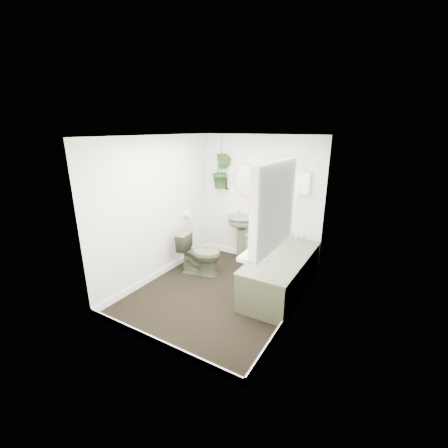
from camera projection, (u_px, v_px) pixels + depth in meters
The scene contains 22 objects.
floor at pixel (219, 292), 4.61m from camera, with size 2.30×2.80×0.02m, color black.
ceiling at pixel (218, 135), 3.90m from camera, with size 2.30×2.80×0.02m, color white.
wall_back at pixel (259, 200), 5.41m from camera, with size 2.30×0.02×2.30m, color beige.
wall_front at pixel (148, 255), 3.10m from camera, with size 2.30×0.02×2.30m, color beige.
wall_left at pixel (157, 209), 4.81m from camera, with size 0.02×2.80×2.30m, color beige.
wall_right at pixel (299, 234), 3.69m from camera, with size 0.02×2.80×2.30m, color beige.
skirting at pixel (219, 288), 4.59m from camera, with size 2.30×2.80×0.10m, color white.
bathtub at pixel (281, 274), 4.54m from camera, with size 0.72×1.72×0.58m, color #4D523C, non-canonical shape.
bath_screen at pixel (276, 201), 4.80m from camera, with size 0.04×0.72×1.40m, color silver, non-canonical shape.
shower_box at pixel (304, 183), 4.84m from camera, with size 0.20×0.10×0.35m, color white.
oval_mirror at pixel (246, 180), 5.40m from camera, with size 0.46×0.03×0.62m, color tan.
wall_sconce at pixel (226, 184), 5.61m from camera, with size 0.04×0.04×0.22m, color black.
toilet_roll_holder at pixel (187, 214), 5.44m from camera, with size 0.11×0.11×0.11m, color white.
window_recess at pixel (274, 207), 3.00m from camera, with size 0.08×1.00×0.90m, color white.
window_sill at pixel (266, 244), 3.16m from camera, with size 0.18×1.00×0.04m, color white.
window_blinds at pixel (270, 206), 3.02m from camera, with size 0.01×0.86×0.76m, color white.
toilet at pixel (200, 253), 5.09m from camera, with size 0.41×0.73×0.74m, color #4D523C.
pedestal_sink at pixel (241, 238), 5.61m from camera, with size 0.50×0.43×0.86m, color #4D523C, non-canonical shape.
sill_plant at pixel (255, 241), 2.90m from camera, with size 0.19×0.17×0.22m, color black.
hanging_plant at pixel (222, 171), 5.47m from camera, with size 0.35×0.28×0.63m, color black.
soap_bottle at pixel (264, 255), 4.27m from camera, with size 0.08×0.08×0.18m, color black.
hanging_pot at pixel (222, 157), 5.39m from camera, with size 0.16×0.16×0.12m, color black.
Camera 1 is at (2.13, -3.46, 2.41)m, focal length 24.00 mm.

